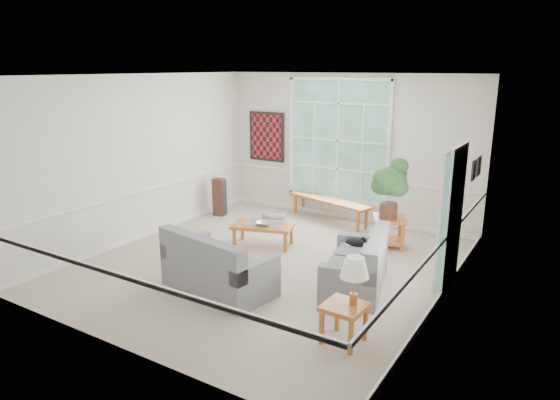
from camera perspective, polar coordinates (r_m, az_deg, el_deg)
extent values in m
cube|color=#AA9D8E|center=(8.23, -1.34, -7.33)|extent=(5.50, 6.00, 0.01)
cube|color=white|center=(7.61, -1.48, 14.09)|extent=(5.50, 6.00, 0.02)
cube|color=silver|center=(10.38, 7.71, 5.90)|extent=(5.50, 0.02, 3.00)
cube|color=silver|center=(5.59, -18.42, -2.66)|extent=(5.50, 0.02, 3.00)
cube|color=silver|center=(9.53, -15.45, 4.69)|extent=(0.02, 6.00, 3.00)
cube|color=silver|center=(6.72, 18.65, 0.24)|extent=(0.02, 6.00, 3.00)
cube|color=white|center=(10.40, 6.63, 6.80)|extent=(2.30, 0.08, 2.40)
cube|color=white|center=(7.42, 19.15, -2.07)|extent=(0.08, 0.90, 2.10)
cube|color=white|center=(6.80, 18.02, -2.62)|extent=(0.08, 0.26, 1.90)
cube|color=#5C1118|center=(11.25, -1.55, 7.25)|extent=(0.90, 0.06, 1.10)
cube|color=black|center=(8.40, 21.22, 3.21)|extent=(0.04, 0.26, 0.32)
cube|color=black|center=(8.79, 21.72, 3.64)|extent=(0.04, 0.26, 0.32)
cube|color=slate|center=(7.33, 8.64, -6.89)|extent=(1.13, 1.66, 0.82)
cube|color=slate|center=(7.22, -7.01, -6.93)|extent=(1.74, 1.10, 0.88)
cube|color=#AF5E26|center=(8.97, -1.93, -3.99)|extent=(1.20, 0.87, 0.40)
imported|color=gray|center=(8.82, -1.84, -2.68)|extent=(0.38, 0.38, 0.08)
cube|color=#AF5E26|center=(10.43, 5.62, -1.15)|extent=(1.98, 0.88, 0.45)
cube|color=#AF5E26|center=(9.08, 12.32, -3.60)|extent=(0.73, 0.73, 0.55)
cube|color=#AF5E26|center=(6.01, 7.30, -13.82)|extent=(0.49, 0.49, 0.48)
cylinder|color=slate|center=(10.50, -0.75, -1.86)|extent=(0.58, 0.58, 0.15)
cube|color=#43241B|center=(10.80, -6.93, 0.34)|extent=(0.27, 0.23, 0.81)
ellipsoid|color=black|center=(7.81, 8.63, -4.82)|extent=(0.38, 0.32, 0.16)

